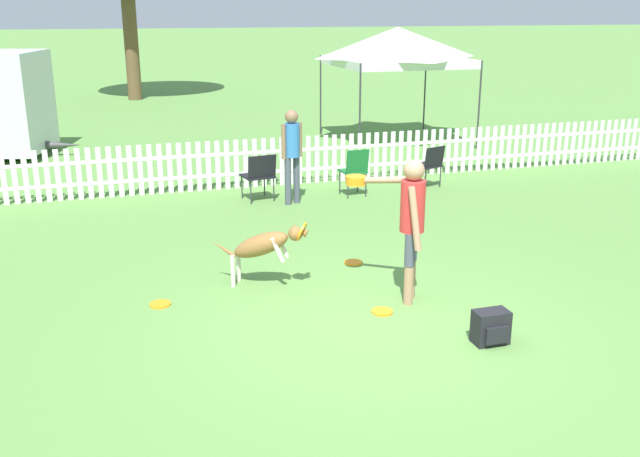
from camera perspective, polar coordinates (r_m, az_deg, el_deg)
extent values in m
plane|color=#5B8C42|center=(7.79, 4.34, -7.73)|extent=(240.00, 240.00, 0.00)
cylinder|color=tan|center=(8.27, 7.09, -4.51)|extent=(0.11, 0.11, 0.47)
cylinder|color=#474C5B|center=(8.13, 7.20, -1.70)|extent=(0.12, 0.12, 0.39)
cylinder|color=tan|center=(8.46, 7.27, -4.02)|extent=(0.11, 0.11, 0.47)
cylinder|color=#474C5B|center=(8.31, 7.39, -1.27)|extent=(0.12, 0.12, 0.39)
cylinder|color=red|center=(8.08, 7.43, 1.79)|extent=(0.39, 0.39, 0.59)
sphere|color=tan|center=(7.98, 7.54, 4.65)|extent=(0.24, 0.24, 0.24)
cylinder|color=tan|center=(7.90, 7.60, 0.77)|extent=(0.16, 0.22, 0.72)
cylinder|color=tan|center=(8.27, 5.24, 3.88)|extent=(0.62, 0.50, 0.14)
cylinder|color=orange|center=(8.38, 2.88, 3.61)|extent=(0.24, 0.24, 0.02)
cylinder|color=orange|center=(8.37, 2.88, 3.79)|extent=(0.24, 0.24, 0.02)
cylinder|color=orange|center=(8.37, 2.88, 3.96)|extent=(0.24, 0.24, 0.02)
cylinder|color=orange|center=(8.36, 2.89, 4.14)|extent=(0.24, 0.24, 0.02)
ellipsoid|color=olive|center=(8.65, -4.75, -1.31)|extent=(0.81, 0.64, 0.51)
ellipsoid|color=silver|center=(8.67, -4.74, -1.62)|extent=(0.43, 0.35, 0.24)
sphere|color=olive|center=(8.47, -1.98, -0.41)|extent=(0.18, 0.18, 0.18)
cone|color=olive|center=(8.44, -1.45, -0.24)|extent=(0.18, 0.16, 0.14)
cylinder|color=orange|center=(8.44, -1.45, -0.24)|extent=(0.22, 0.27, 0.23)
cone|color=olive|center=(8.50, -2.06, 0.16)|extent=(0.05, 0.05, 0.08)
cone|color=olive|center=(8.41, -2.26, -0.05)|extent=(0.05, 0.05, 0.08)
cylinder|color=silver|center=(8.96, -6.53, -2.99)|extent=(0.06, 0.06, 0.40)
cylinder|color=silver|center=(8.79, -6.99, -3.41)|extent=(0.06, 0.06, 0.40)
cylinder|color=silver|center=(8.67, -3.07, -1.36)|extent=(0.18, 0.14, 0.31)
cylinder|color=silver|center=(8.51, -3.43, -1.73)|extent=(0.18, 0.14, 0.31)
cone|color=olive|center=(8.85, -7.77, -1.60)|extent=(0.33, 0.23, 0.24)
cylinder|color=orange|center=(8.10, 5.00, -6.64)|extent=(0.24, 0.24, 0.02)
cylinder|color=orange|center=(8.47, -12.66, -5.93)|extent=(0.24, 0.24, 0.02)
cylinder|color=orange|center=(9.59, 2.67, -2.73)|extent=(0.24, 0.24, 0.02)
cube|color=black|center=(7.52, 13.50, -7.66)|extent=(0.36, 0.22, 0.35)
cube|color=black|center=(7.44, 13.98, -8.30)|extent=(0.25, 0.04, 0.18)
cube|color=white|center=(13.65, -5.59, 4.44)|extent=(25.78, 0.04, 0.06)
cube|color=white|center=(13.57, -5.63, 6.05)|extent=(25.78, 0.04, 0.06)
cube|color=white|center=(13.46, -23.98, 3.65)|extent=(0.09, 0.02, 0.93)
cube|color=white|center=(13.44, -23.24, 3.72)|extent=(0.09, 0.02, 0.93)
cube|color=white|center=(13.42, -22.49, 3.79)|extent=(0.09, 0.02, 0.93)
cube|color=white|center=(13.40, -21.74, 3.87)|extent=(0.09, 0.02, 0.93)
cube|color=white|center=(13.39, -20.99, 3.94)|extent=(0.09, 0.02, 0.93)
cube|color=white|center=(13.38, -20.23, 4.01)|extent=(0.09, 0.02, 0.93)
cube|color=white|center=(13.37, -19.48, 4.07)|extent=(0.09, 0.02, 0.93)
cube|color=white|center=(13.36, -18.73, 4.14)|extent=(0.09, 0.02, 0.93)
cube|color=white|center=(13.36, -17.97, 4.21)|extent=(0.09, 0.02, 0.93)
cube|color=white|center=(13.35, -17.21, 4.28)|extent=(0.09, 0.02, 0.93)
cube|color=white|center=(13.35, -16.46, 4.34)|extent=(0.09, 0.02, 0.93)
cube|color=white|center=(13.36, -15.70, 4.41)|extent=(0.09, 0.02, 0.93)
cube|color=white|center=(13.36, -14.94, 4.47)|extent=(0.09, 0.02, 0.93)
cube|color=white|center=(13.37, -14.19, 4.54)|extent=(0.09, 0.02, 0.93)
cube|color=white|center=(13.38, -13.43, 4.60)|extent=(0.09, 0.02, 0.93)
cube|color=white|center=(13.39, -12.68, 4.66)|extent=(0.09, 0.02, 0.93)
cube|color=white|center=(13.40, -11.92, 4.72)|extent=(0.09, 0.02, 0.93)
cube|color=white|center=(13.42, -11.17, 4.78)|extent=(0.09, 0.02, 0.93)
cube|color=white|center=(13.44, -10.42, 4.84)|extent=(0.09, 0.02, 0.93)
cube|color=white|center=(13.46, -9.67, 4.90)|extent=(0.09, 0.02, 0.93)
cube|color=white|center=(13.48, -8.93, 4.96)|extent=(0.09, 0.02, 0.93)
cube|color=white|center=(13.50, -8.18, 5.02)|extent=(0.09, 0.02, 0.93)
cube|color=white|center=(13.53, -7.44, 5.07)|extent=(0.09, 0.02, 0.93)
cube|color=white|center=(13.56, -6.71, 5.12)|extent=(0.09, 0.02, 0.93)
cube|color=white|center=(13.59, -5.97, 5.18)|extent=(0.09, 0.02, 0.93)
cube|color=white|center=(13.63, -5.24, 5.23)|extent=(0.09, 0.02, 0.93)
cube|color=white|center=(13.66, -4.52, 5.28)|extent=(0.09, 0.02, 0.93)
cube|color=white|center=(13.70, -3.79, 5.33)|extent=(0.09, 0.02, 0.93)
cube|color=white|center=(13.74, -3.07, 5.38)|extent=(0.09, 0.02, 0.93)
cube|color=white|center=(13.79, -2.36, 5.43)|extent=(0.09, 0.02, 0.93)
cube|color=white|center=(13.83, -1.65, 5.47)|extent=(0.09, 0.02, 0.93)
cube|color=white|center=(13.88, -0.94, 5.52)|extent=(0.09, 0.02, 0.93)
cube|color=white|center=(13.93, -0.24, 5.56)|extent=(0.09, 0.02, 0.93)
cube|color=white|center=(13.98, 0.45, 5.61)|extent=(0.09, 0.02, 0.93)
cube|color=white|center=(14.03, 1.15, 5.65)|extent=(0.09, 0.02, 0.93)
cube|color=white|center=(14.09, 1.83, 5.69)|extent=(0.09, 0.02, 0.93)
cube|color=white|center=(14.14, 2.51, 5.73)|extent=(0.09, 0.02, 0.93)
cube|color=white|center=(14.20, 3.19, 5.77)|extent=(0.09, 0.02, 0.93)
cube|color=white|center=(14.26, 3.86, 5.80)|extent=(0.09, 0.02, 0.93)
cube|color=white|center=(14.33, 4.52, 5.84)|extent=(0.09, 0.02, 0.93)
cube|color=white|center=(14.39, 5.18, 5.87)|extent=(0.09, 0.02, 0.93)
cube|color=white|center=(14.46, 5.83, 5.91)|extent=(0.09, 0.02, 0.93)
cube|color=white|center=(14.53, 6.47, 5.94)|extent=(0.09, 0.02, 0.93)
cube|color=white|center=(14.60, 7.11, 5.97)|extent=(0.09, 0.02, 0.93)
cube|color=white|center=(14.67, 7.75, 6.00)|extent=(0.09, 0.02, 0.93)
cube|color=white|center=(14.74, 8.38, 6.03)|extent=(0.09, 0.02, 0.93)
cube|color=white|center=(14.82, 9.00, 6.06)|extent=(0.09, 0.02, 0.93)
cube|color=white|center=(14.90, 9.61, 6.09)|extent=(0.09, 0.02, 0.93)
cube|color=white|center=(14.98, 10.22, 6.12)|extent=(0.09, 0.02, 0.93)
cube|color=white|center=(15.06, 10.82, 6.14)|extent=(0.09, 0.02, 0.93)
cube|color=white|center=(15.14, 11.42, 6.17)|extent=(0.09, 0.02, 0.93)
cube|color=white|center=(15.22, 12.01, 6.19)|extent=(0.09, 0.02, 0.93)
cube|color=white|center=(15.31, 12.59, 6.22)|extent=(0.09, 0.02, 0.93)
cube|color=white|center=(15.40, 13.17, 6.24)|extent=(0.09, 0.02, 0.93)
cube|color=white|center=(15.48, 13.74, 6.26)|extent=(0.09, 0.02, 0.93)
cube|color=white|center=(15.58, 14.30, 6.28)|extent=(0.09, 0.02, 0.93)
cube|color=white|center=(15.67, 14.86, 6.30)|extent=(0.09, 0.02, 0.93)
cube|color=white|center=(15.76, 15.41, 6.32)|extent=(0.09, 0.02, 0.93)
cube|color=white|center=(15.85, 15.95, 6.34)|extent=(0.09, 0.02, 0.93)
cube|color=white|center=(15.95, 16.49, 6.35)|extent=(0.09, 0.02, 0.93)
cube|color=white|center=(16.05, 17.02, 6.37)|extent=(0.09, 0.02, 0.93)
cube|color=white|center=(16.15, 17.54, 6.39)|extent=(0.09, 0.02, 0.93)
cube|color=white|center=(16.25, 18.06, 6.40)|extent=(0.09, 0.02, 0.93)
cube|color=white|center=(16.35, 18.57, 6.42)|extent=(0.09, 0.02, 0.93)
cube|color=white|center=(16.45, 19.08, 6.43)|extent=(0.09, 0.02, 0.93)
cube|color=white|center=(16.55, 19.58, 6.44)|extent=(0.09, 0.02, 0.93)
cube|color=white|center=(16.66, 20.07, 6.46)|extent=(0.09, 0.02, 0.93)
cube|color=white|center=(16.76, 20.56, 6.47)|extent=(0.09, 0.02, 0.93)
cube|color=white|center=(16.87, 21.04, 6.48)|extent=(0.09, 0.02, 0.93)
cube|color=white|center=(16.98, 21.51, 6.49)|extent=(0.09, 0.02, 0.93)
cube|color=white|center=(17.09, 21.98, 6.50)|extent=(0.09, 0.02, 0.93)
cube|color=white|center=(17.20, 22.44, 6.51)|extent=(0.09, 0.02, 0.93)
cube|color=white|center=(17.31, 22.90, 6.52)|extent=(0.09, 0.02, 0.93)
cube|color=white|center=(17.43, 23.35, 6.53)|extent=(0.09, 0.02, 0.93)
cube|color=white|center=(17.54, 23.80, 6.53)|extent=(0.09, 0.02, 0.93)
cube|color=white|center=(17.65, 24.23, 6.54)|extent=(0.09, 0.02, 0.93)
cylinder|color=#333338|center=(13.02, -4.47, 3.57)|extent=(0.02, 0.02, 0.44)
cylinder|color=#333338|center=(12.86, -6.26, 3.35)|extent=(0.02, 0.02, 0.44)
cylinder|color=#333338|center=(12.63, -3.72, 3.15)|extent=(0.02, 0.02, 0.44)
cylinder|color=#333338|center=(12.47, -5.56, 2.93)|extent=(0.02, 0.02, 0.44)
cube|color=black|center=(12.69, -5.03, 4.21)|extent=(0.59, 0.59, 0.03)
cube|color=black|center=(12.44, -4.66, 4.93)|extent=(0.52, 0.17, 0.41)
cylinder|color=#333338|center=(14.09, 8.44, 4.43)|extent=(0.02, 0.02, 0.41)
cylinder|color=#333338|center=(13.81, 7.28, 4.23)|extent=(0.02, 0.02, 0.41)
cylinder|color=#333338|center=(13.82, 9.61, 4.13)|extent=(0.02, 0.02, 0.41)
cylinder|color=#333338|center=(13.54, 8.45, 3.92)|extent=(0.02, 0.02, 0.41)
cube|color=black|center=(13.77, 8.48, 5.02)|extent=(0.60, 0.60, 0.03)
cube|color=black|center=(13.59, 9.15, 5.66)|extent=(0.47, 0.24, 0.39)
cylinder|color=#333338|center=(13.24, 3.02, 3.87)|extent=(0.02, 0.02, 0.45)
cylinder|color=#333338|center=(13.09, 1.60, 3.73)|extent=(0.02, 0.02, 0.45)
cylinder|color=#333338|center=(12.92, 3.69, 3.52)|extent=(0.02, 0.02, 0.45)
cylinder|color=#333338|center=(12.77, 2.25, 3.38)|extent=(0.02, 0.02, 0.45)
cube|color=#19662D|center=(12.95, 2.65, 4.60)|extent=(0.46, 0.46, 0.03)
cube|color=#19662D|center=(12.74, 3.02, 5.37)|extent=(0.43, 0.13, 0.43)
cylinder|color=#333338|center=(16.46, 3.21, 9.41)|extent=(0.04, 0.04, 2.10)
cylinder|color=#333338|center=(17.74, 12.62, 9.60)|extent=(0.04, 0.04, 2.10)
cylinder|color=#333338|center=(19.32, 0.05, 10.60)|extent=(0.04, 0.04, 2.10)
cylinder|color=#333338|center=(20.42, 8.38, 10.78)|extent=(0.04, 0.04, 2.10)
cube|color=white|center=(18.33, 6.17, 13.13)|extent=(3.04, 3.04, 0.20)
pyramid|color=white|center=(18.30, 6.22, 14.59)|extent=(3.04, 3.04, 0.74)
cylinder|color=#474C5B|center=(12.46, -1.89, 3.93)|extent=(0.11, 0.11, 0.83)
cylinder|color=#474C5B|center=(12.36, -2.58, 3.82)|extent=(0.11, 0.11, 0.83)
cylinder|color=#3372BF|center=(12.27, -2.27, 7.08)|extent=(0.27, 0.27, 0.57)
sphere|color=#8C664C|center=(12.20, -2.29, 8.94)|extent=(0.23, 0.23, 0.23)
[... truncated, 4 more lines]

